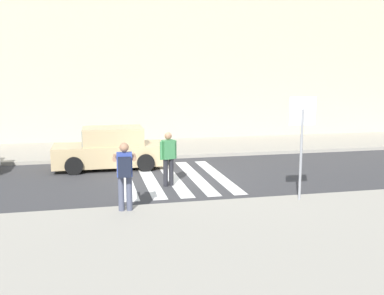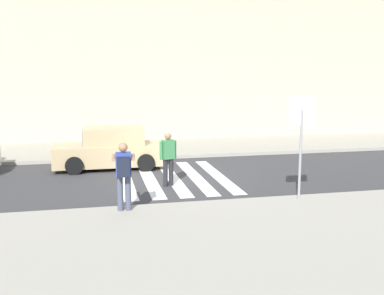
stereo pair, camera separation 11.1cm
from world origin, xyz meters
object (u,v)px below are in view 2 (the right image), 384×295
Objects in this scene: parked_car_tan at (111,149)px; pedestrian_crossing at (168,156)px; stop_sign at (301,125)px; photographer_with_backpack at (124,171)px.

pedestrian_crossing is at bearing -62.02° from parked_car_tan.
stop_sign is at bearing -41.49° from pedestrian_crossing.
photographer_with_backpack is at bearing 179.91° from stop_sign.
pedestrian_crossing is 0.42× the size of parked_car_tan.
stop_sign is 0.68× the size of parked_car_tan.
stop_sign is 4.82m from photographer_with_backpack.
stop_sign reaches higher than pedestrian_crossing.
parked_car_tan is at bearing 91.10° from photographer_with_backpack.
photographer_with_backpack is at bearing -119.40° from pedestrian_crossing.
photographer_with_backpack is (-4.71, 0.01, -1.02)m from stop_sign.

